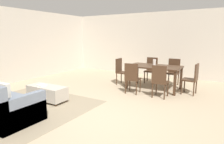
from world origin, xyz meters
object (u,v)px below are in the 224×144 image
dining_chair_near_left (132,77)px  ottoman_table (47,92)px  dining_chair_head_east (193,77)px  vase_centerpiece (154,63)px  dining_chair_far_left (151,68)px  dining_table (154,69)px  dining_chair_far_right (173,70)px  book_on_ottoman (42,85)px  dining_chair_near_right (160,80)px  dining_chair_head_west (121,70)px

dining_chair_near_left → ottoman_table: bearing=-133.3°
dining_chair_head_east → vase_centerpiece: bearing=178.4°
ottoman_table → dining_chair_far_left: bearing=64.8°
dining_table → dining_chair_near_left: (-0.37, -0.86, -0.15)m
dining_chair_far_right → dining_chair_near_left: bearing=-114.5°
book_on_ottoman → vase_centerpiece: bearing=51.1°
vase_centerpiece → dining_chair_near_right: bearing=-61.6°
dining_chair_near_right → dining_chair_head_west: bearing=152.9°
dining_chair_far_right → vase_centerpiece: size_ratio=4.36×
ottoman_table → book_on_ottoman: bearing=-160.4°
dining_chair_near_left → dining_chair_head_west: bearing=133.8°
dining_chair_far_left → dining_chair_far_right: same height
ottoman_table → dining_chair_far_left: size_ratio=1.20×
dining_chair_far_right → dining_chair_head_west: bearing=-152.9°
dining_chair_near_left → book_on_ottoman: dining_chair_near_left is taller
dining_chair_near_right → dining_chair_far_right: bearing=91.6°
ottoman_table → dining_table: dining_table is taller
dining_chair_near_left → vase_centerpiece: vase_centerpiece is taller
ottoman_table → dining_chair_head_east: 4.13m
dining_chair_head_east → dining_chair_head_west: 2.39m
dining_table → dining_chair_head_east: bearing=-1.2°
dining_chair_near_right → vase_centerpiece: bearing=118.4°
dining_chair_far_left → dining_chair_near_right: bearing=-63.4°
dining_chair_near_right → dining_chair_head_east: bearing=48.2°
dining_chair_near_right → dining_chair_head_west: (-1.67, 0.85, 0.00)m
dining_chair_head_west → book_on_ottoman: 2.85m
dining_chair_head_east → book_on_ottoman: size_ratio=3.54×
dining_chair_near_right → dining_chair_head_east: (0.73, 0.81, 0.00)m
dining_chair_head_east → vase_centerpiece: size_ratio=4.36×
dining_chair_head_east → book_on_ottoman: (-3.34, -2.64, -0.10)m
dining_chair_near_right → vase_centerpiece: 1.02m
dining_chair_far_left → dining_chair_near_left: bearing=-89.3°
dining_chair_near_right → dining_chair_far_right: 1.68m
dining_chair_near_left → dining_chair_head_east: (1.55, 0.84, 0.00)m
dining_chair_near_left → dining_chair_far_left: same height
dining_chair_head_east → dining_chair_head_west: bearing=179.0°
dining_chair_head_west → vase_centerpiece: bearing=-0.3°
dining_chair_near_right → ottoman_table: bearing=-144.3°
dining_table → book_on_ottoman: size_ratio=6.37×
dining_chair_near_right → dining_chair_far_right: (-0.05, 1.68, 0.00)m
dining_chair_head_east → dining_chair_head_west: size_ratio=1.00×
ottoman_table → dining_chair_head_east: size_ratio=1.20×
dining_table → dining_chair_head_west: bearing=179.2°
dining_chair_near_right → dining_chair_far_left: size_ratio=1.00×
dining_table → vase_centerpiece: bearing=127.0°
dining_chair_far_left → dining_chair_head_east: bearing=-29.3°
ottoman_table → book_on_ottoman: book_on_ottoman is taller
dining_chair_far_right → book_on_ottoman: 4.35m
ottoman_table → book_on_ottoman: (-0.13, -0.05, 0.19)m
vase_centerpiece → dining_chair_near_left: bearing=-112.9°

